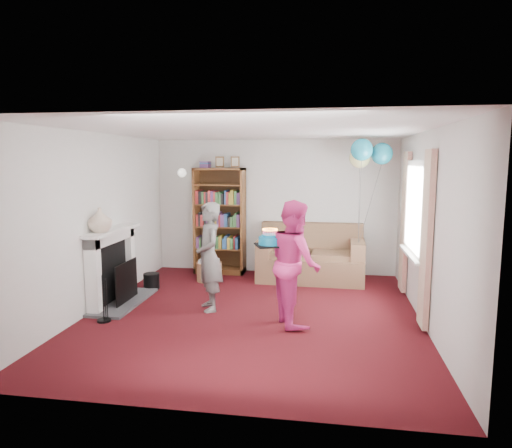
% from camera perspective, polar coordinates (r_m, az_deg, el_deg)
% --- Properties ---
extents(ground, '(5.00, 5.00, 0.00)m').
position_cam_1_polar(ground, '(6.43, -0.41, -11.25)').
color(ground, black).
rests_on(ground, ground).
extents(wall_back, '(4.50, 0.02, 2.50)m').
position_cam_1_polar(wall_back, '(8.60, 2.33, 2.19)').
color(wall_back, silver).
rests_on(wall_back, ground).
extents(wall_left, '(0.02, 5.00, 2.50)m').
position_cam_1_polar(wall_left, '(6.87, -19.36, 0.28)').
color(wall_left, silver).
rests_on(wall_left, ground).
extents(wall_right, '(0.02, 5.00, 2.50)m').
position_cam_1_polar(wall_right, '(6.18, 20.73, -0.61)').
color(wall_right, silver).
rests_on(wall_right, ground).
extents(ceiling, '(4.50, 5.00, 0.01)m').
position_cam_1_polar(ceiling, '(6.08, -0.44, 11.64)').
color(ceiling, white).
rests_on(ceiling, wall_back).
extents(fireplace, '(0.55, 1.80, 1.12)m').
position_cam_1_polar(fireplace, '(7.09, -17.12, -5.46)').
color(fireplace, '#3F3F42').
rests_on(fireplace, ground).
extents(window_bay, '(0.14, 2.02, 2.20)m').
position_cam_1_polar(window_bay, '(6.76, 19.24, -0.24)').
color(window_bay, white).
rests_on(window_bay, ground).
extents(wall_sconce, '(0.16, 0.23, 0.16)m').
position_cam_1_polar(wall_sconce, '(8.79, -9.23, 6.34)').
color(wall_sconce, gold).
rests_on(wall_sconce, ground).
extents(bookcase, '(0.94, 0.42, 2.19)m').
position_cam_1_polar(bookcase, '(8.60, -4.51, 0.28)').
color(bookcase, '#472B14').
rests_on(bookcase, ground).
extents(sofa, '(1.85, 0.98, 0.98)m').
position_cam_1_polar(sofa, '(8.25, 6.89, -4.36)').
color(sofa, brown).
rests_on(sofa, ground).
extents(wicker_basket, '(0.44, 0.44, 0.39)m').
position_cam_1_polar(wicker_basket, '(8.14, -5.86, -5.84)').
color(wicker_basket, '#936744').
rests_on(wicker_basket, ground).
extents(person_striped, '(0.58, 0.67, 1.54)m').
position_cam_1_polar(person_striped, '(6.48, -5.88, -4.08)').
color(person_striped, black).
rests_on(person_striped, ground).
extents(person_magenta, '(0.86, 0.96, 1.62)m').
position_cam_1_polar(person_magenta, '(5.92, 4.86, -4.81)').
color(person_magenta, '#C4276C').
rests_on(person_magenta, ground).
extents(birthday_cake, '(0.35, 0.35, 0.22)m').
position_cam_1_polar(birthday_cake, '(5.86, 1.76, -2.11)').
color(birthday_cake, black).
rests_on(birthday_cake, ground).
extents(balloons, '(0.68, 0.73, 1.77)m').
position_cam_1_polar(balloons, '(7.68, 13.80, 8.53)').
color(balloons, '#3F3F3F').
rests_on(balloons, ground).
extents(mantel_vase, '(0.34, 0.34, 0.34)m').
position_cam_1_polar(mantel_vase, '(6.67, -18.93, 0.47)').
color(mantel_vase, beige).
rests_on(mantel_vase, fireplace).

